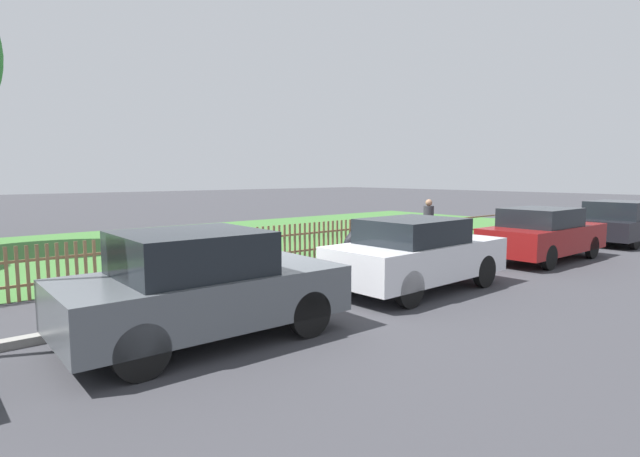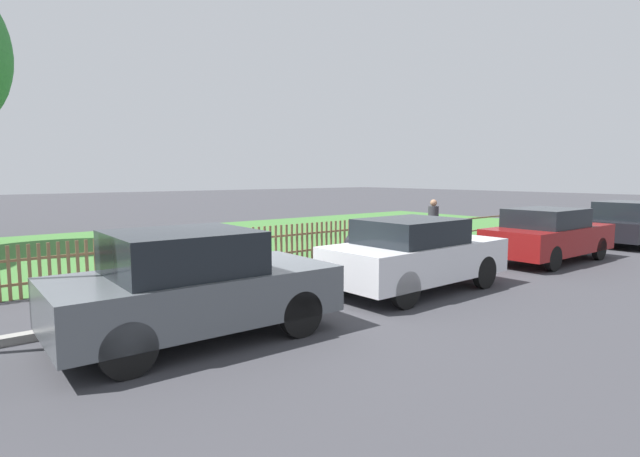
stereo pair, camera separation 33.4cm
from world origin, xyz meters
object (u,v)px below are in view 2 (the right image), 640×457
(parked_car_navy_estate, at_px, (193,285))
(covered_motorcycle, at_px, (379,242))
(parked_car_white_van, at_px, (548,235))
(parked_car_red_compact, at_px, (415,254))
(parked_car_grey_coupe, at_px, (631,223))
(pedestrian_near_fence, at_px, (433,222))

(parked_car_navy_estate, xyz_separation_m, covered_motorcycle, (5.57, 1.91, -0.07))
(covered_motorcycle, bearing_deg, parked_car_white_van, -18.35)
(parked_car_navy_estate, height_order, covered_motorcycle, parked_car_navy_estate)
(parked_car_white_van, bearing_deg, parked_car_red_compact, -179.83)
(parked_car_white_van, distance_m, parked_car_grey_coupe, 5.27)
(parked_car_red_compact, relative_size, parked_car_white_van, 0.96)
(parked_car_navy_estate, relative_size, parked_car_white_van, 0.94)
(parked_car_red_compact, bearing_deg, parked_car_white_van, -0.86)
(parked_car_red_compact, distance_m, covered_motorcycle, 2.11)
(pedestrian_near_fence, bearing_deg, covered_motorcycle, 157.89)
(parked_car_white_van, height_order, covered_motorcycle, parked_car_white_van)
(parked_car_navy_estate, height_order, parked_car_white_van, parked_car_navy_estate)
(parked_car_red_compact, xyz_separation_m, parked_car_grey_coupe, (10.63, -0.04, -0.03))
(parked_car_grey_coupe, bearing_deg, parked_car_white_van, 179.11)
(covered_motorcycle, distance_m, pedestrian_near_fence, 3.82)
(parked_car_red_compact, xyz_separation_m, pedestrian_near_fence, (4.51, 3.18, 0.14))
(parked_car_navy_estate, xyz_separation_m, pedestrian_near_fence, (9.17, 3.18, 0.11))
(parked_car_navy_estate, distance_m, pedestrian_near_fence, 9.71)
(parked_car_red_compact, height_order, pedestrian_near_fence, pedestrian_near_fence)
(parked_car_navy_estate, distance_m, parked_car_red_compact, 4.66)
(covered_motorcycle, bearing_deg, parked_car_grey_coupe, -6.95)
(parked_car_red_compact, xyz_separation_m, parked_car_white_van, (5.35, 0.04, -0.02))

